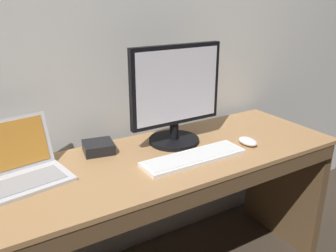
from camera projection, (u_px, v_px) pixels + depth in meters
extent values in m
cube|color=#A87A4C|center=(155.00, 160.00, 1.59)|extent=(1.81, 0.59, 0.02)
cube|color=brown|center=(282.00, 182.00, 2.15)|extent=(0.05, 0.54, 0.71)
cube|color=brown|center=(191.00, 198.00, 1.38)|extent=(1.74, 0.02, 0.08)
cube|color=silver|center=(22.00, 183.00, 1.36)|extent=(0.38, 0.26, 0.01)
cube|color=#959599|center=(23.00, 182.00, 1.35)|extent=(0.32, 0.18, 0.00)
cube|color=silver|center=(7.00, 146.00, 1.42)|extent=(0.36, 0.12, 0.21)
cube|color=#C67F2D|center=(7.00, 146.00, 1.41)|extent=(0.32, 0.10, 0.18)
cylinder|color=black|center=(174.00, 140.00, 1.76)|extent=(0.25, 0.25, 0.02)
cylinder|color=black|center=(174.00, 130.00, 1.74)|extent=(0.04, 0.04, 0.09)
cube|color=black|center=(176.00, 85.00, 1.65)|extent=(0.47, 0.03, 0.37)
cube|color=silver|center=(178.00, 86.00, 1.63)|extent=(0.43, 0.00, 0.33)
cube|color=white|center=(194.00, 158.00, 1.57)|extent=(0.48, 0.14, 0.02)
cube|color=silver|center=(194.00, 156.00, 1.57)|extent=(0.45, 0.12, 0.00)
ellipsoid|color=white|center=(248.00, 141.00, 1.72)|extent=(0.07, 0.11, 0.04)
cube|color=black|center=(98.00, 147.00, 1.64)|extent=(0.16, 0.15, 0.05)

